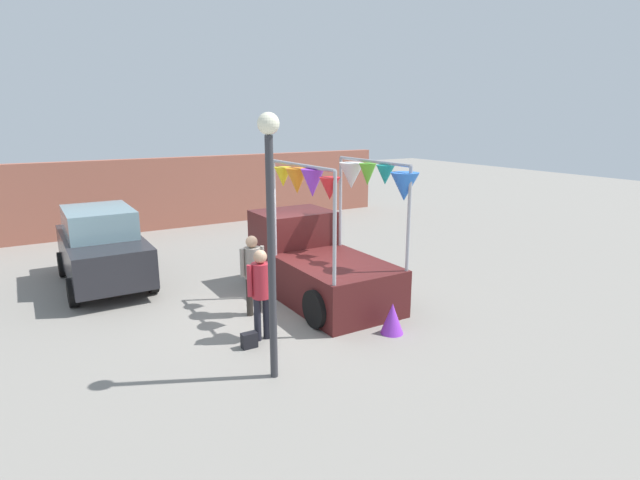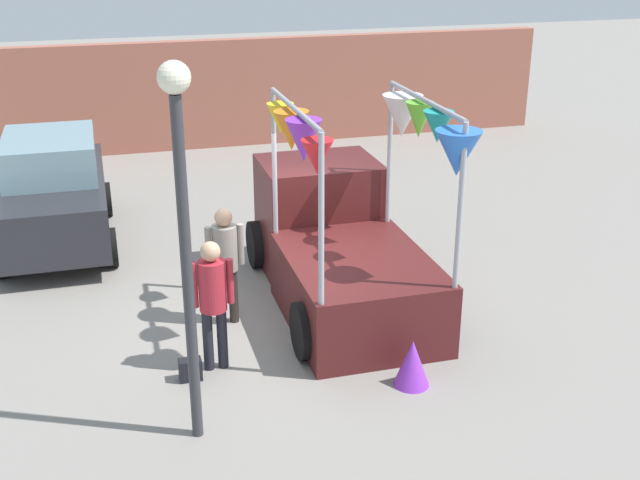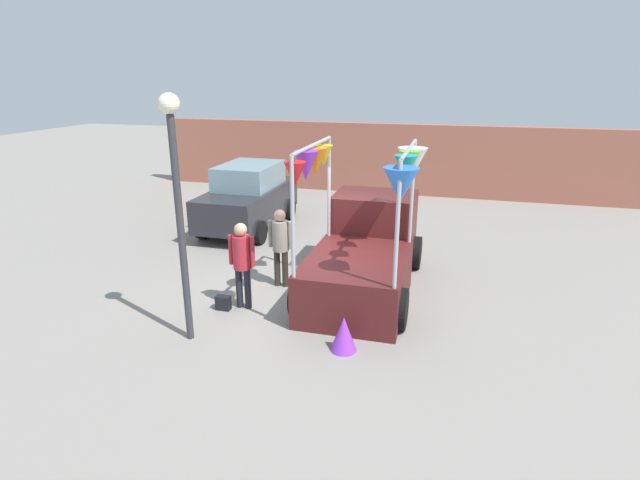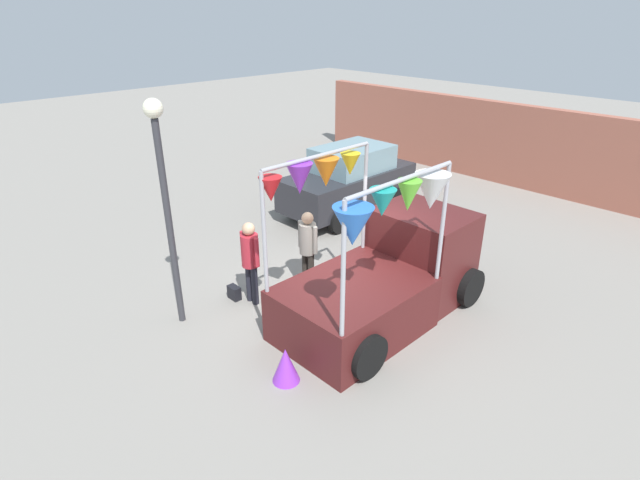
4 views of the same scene
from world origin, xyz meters
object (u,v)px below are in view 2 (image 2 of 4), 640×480
parked_car (54,191)px  folded_kite_bundle_violet (412,363)px  person_vendor (225,255)px  handbag (190,370)px  street_lamp (183,208)px  person_customer (213,293)px  vendor_truck (338,238)px

parked_car → folded_kite_bundle_violet: 7.35m
person_vendor → folded_kite_bundle_violet: bearing=-49.9°
handbag → street_lamp: size_ratio=0.07×
person_customer → street_lamp: size_ratio=0.42×
parked_car → folded_kite_bundle_violet: size_ratio=6.67×
parked_car → street_lamp: (1.56, -6.29, 1.71)m
person_customer → person_vendor: (0.35, 1.18, -0.02)m
vendor_truck → folded_kite_bundle_violet: bearing=-87.3°
vendor_truck → folded_kite_bundle_violet: 2.77m
parked_car → person_customer: parked_car is taller
parked_car → handbag: size_ratio=14.29×
handbag → folded_kite_bundle_violet: bearing=-18.1°
person_customer → handbag: (-0.35, -0.20, -0.90)m
vendor_truck → street_lamp: bearing=-130.0°
parked_car → person_vendor: 4.43m
person_customer → handbag: 0.99m
folded_kite_bundle_violet → handbag: bearing=161.9°
vendor_truck → street_lamp: size_ratio=1.01×
person_vendor → street_lamp: street_lamp is taller
vendor_truck → handbag: 3.17m
vendor_truck → folded_kite_bundle_violet: vendor_truck is taller
folded_kite_bundle_violet → person_customer: bearing=154.9°
person_vendor → handbag: size_ratio=6.05×
vendor_truck → person_vendor: bearing=-164.9°
vendor_truck → person_customer: vendor_truck is taller
street_lamp → person_customer: bearing=72.8°
folded_kite_bundle_violet → person_vendor: bearing=130.1°
person_vendor → handbag: (-0.70, -1.38, -0.88)m
person_vendor → parked_car: bearing=121.8°
parked_car → vendor_truck: bearing=-38.8°
person_customer → folded_kite_bundle_violet: size_ratio=2.86×
vendor_truck → handbag: (-2.45, -1.86, -0.76)m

